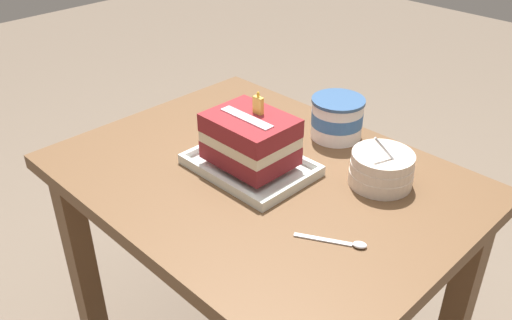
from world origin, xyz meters
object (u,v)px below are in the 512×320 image
Objects in this scene: serving_spoon_near_tray at (345,243)px; foil_tray at (250,166)px; bowl_stack at (381,169)px; ice_cream_tub at (337,118)px; birthday_cake at (250,139)px.

foil_tray is at bearing 169.28° from serving_spoon_near_tray.
bowl_stack is 1.08× the size of serving_spoon_near_tray.
foil_tray is at bearing -146.34° from bowl_stack.
bowl_stack is at bearing 33.66° from foil_tray.
ice_cream_tub is (-0.21, 0.10, 0.02)m from bowl_stack.
foil_tray is at bearing -90.00° from birthday_cake.
foil_tray is at bearing -98.81° from ice_cream_tub.
bowl_stack is 0.24m from serving_spoon_near_tray.
serving_spoon_near_tray is at bearing -10.73° from birthday_cake.
ice_cream_tub is at bearing 130.48° from serving_spoon_near_tray.
foil_tray is 0.28m from ice_cream_tub.
foil_tray is 0.30m from bowl_stack.
ice_cream_tub is at bearing 153.30° from bowl_stack.
ice_cream_tub is (0.04, 0.27, 0.05)m from foil_tray.
serving_spoon_near_tray is (0.28, -0.33, -0.05)m from ice_cream_tub.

